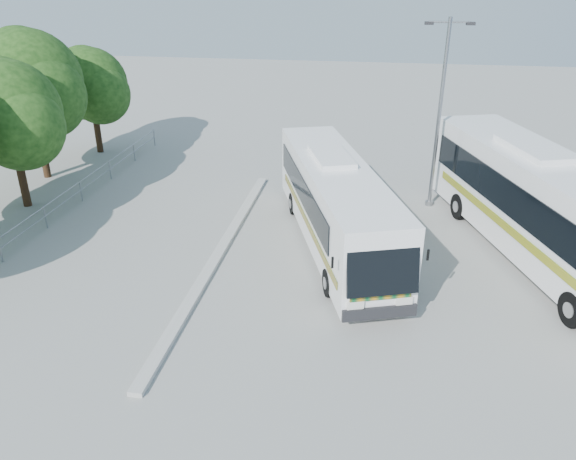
% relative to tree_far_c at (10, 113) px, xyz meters
% --- Properties ---
extents(ground, '(100.00, 100.00, 0.00)m').
position_rel_tree_far_c_xyz_m(ground, '(12.12, -5.10, -4.26)').
color(ground, gray).
rests_on(ground, ground).
extents(kerb_divider, '(0.40, 16.00, 0.15)m').
position_rel_tree_far_c_xyz_m(kerb_divider, '(9.82, -3.10, -4.18)').
color(kerb_divider, '#B2B2AD').
rests_on(kerb_divider, ground).
extents(railing, '(0.06, 22.00, 1.00)m').
position_rel_tree_far_c_xyz_m(railing, '(2.12, -1.10, -3.52)').
color(railing, gray).
rests_on(railing, ground).
extents(tree_far_c, '(4.97, 4.69, 6.49)m').
position_rel_tree_far_c_xyz_m(tree_far_c, '(0.00, 0.00, 0.00)').
color(tree_far_c, '#382314').
rests_on(tree_far_c, ground).
extents(tree_far_d, '(5.62, 5.30, 7.33)m').
position_rel_tree_far_c_xyz_m(tree_far_d, '(-1.19, 3.70, 0.56)').
color(tree_far_d, '#382314').
rests_on(tree_far_d, ground).
extents(tree_far_e, '(4.54, 4.28, 5.92)m').
position_rel_tree_far_c_xyz_m(tree_far_e, '(-0.51, 8.20, -0.37)').
color(tree_far_e, '#382314').
rests_on(tree_far_e, ground).
extents(coach_main, '(5.83, 11.63, 3.19)m').
position_rel_tree_far_c_xyz_m(coach_main, '(14.04, -1.65, -2.51)').
color(coach_main, white).
rests_on(coach_main, ground).
extents(coach_adjacent, '(6.73, 13.70, 3.76)m').
position_rel_tree_far_c_xyz_m(coach_adjacent, '(21.46, -1.51, -2.20)').
color(coach_adjacent, white).
rests_on(coach_adjacent, ground).
extents(lamppost, '(1.97, 0.27, 8.07)m').
position_rel_tree_far_c_xyz_m(lamppost, '(17.95, 3.02, 0.19)').
color(lamppost, gray).
rests_on(lamppost, ground).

